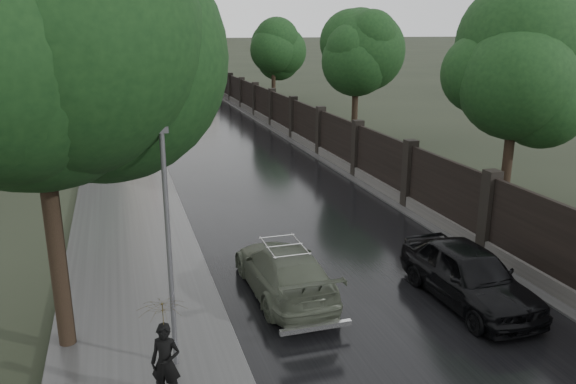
{
  "coord_description": "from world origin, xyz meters",
  "views": [
    {
      "loc": [
        -6.17,
        -8.9,
        6.84
      ],
      "look_at": [
        -0.82,
        8.51,
        1.5
      ],
      "focal_mm": 35.0,
      "sensor_mm": 36.0,
      "label": 1
    }
  ],
  "objects": [
    {
      "name": "tree_right_a",
      "position": [
        7.5,
        8.0,
        4.95
      ],
      "size": [
        4.08,
        4.08,
        7.01
      ],
      "color": "black",
      "rests_on": "ground"
    },
    {
      "name": "lamp_post",
      "position": [
        -5.4,
        1.5,
        2.67
      ],
      "size": [
        0.25,
        0.12,
        5.11
      ],
      "color": "#59595E",
      "rests_on": "ground"
    },
    {
      "name": "car_right_near",
      "position": [
        2.14,
        2.34,
        0.77
      ],
      "size": [
        1.92,
        4.54,
        1.53
      ],
      "primitive_type": "imported",
      "rotation": [
        0.0,
        0.0,
        0.02
      ],
      "color": "black",
      "rests_on": "ground"
    },
    {
      "name": "volga_sedan",
      "position": [
        -2.25,
        4.19,
        0.66
      ],
      "size": [
        1.96,
        4.62,
        1.33
      ],
      "primitive_type": "imported",
      "rotation": [
        0.0,
        0.0,
        3.16
      ],
      "color": "#434A3B",
      "rests_on": "ground"
    },
    {
      "name": "tree_left_far",
      "position": [
        -8.0,
        30.0,
        5.24
      ],
      "size": [
        4.25,
        4.25,
        7.39
      ],
      "color": "black",
      "rests_on": "ground"
    },
    {
      "name": "road",
      "position": [
        0.0,
        190.0,
        0.01
      ],
      "size": [
        8.0,
        420.0,
        0.02
      ],
      "primitive_type": "cube",
      "color": "black",
      "rests_on": "ground"
    },
    {
      "name": "fence_right",
      "position": [
        4.6,
        32.01,
        1.01
      ],
      "size": [
        0.45,
        75.72,
        2.7
      ],
      "color": "#383533",
      "rests_on": "ground"
    },
    {
      "name": "sidewalk_left",
      "position": [
        -6.0,
        190.0,
        0.08
      ],
      "size": [
        4.0,
        420.0,
        0.16
      ],
      "primitive_type": "cube",
      "color": "#2D2D2D",
      "rests_on": "ground"
    },
    {
      "name": "tree_right_b",
      "position": [
        7.5,
        22.0,
        4.95
      ],
      "size": [
        4.08,
        4.08,
        7.01
      ],
      "color": "black",
      "rests_on": "ground"
    },
    {
      "name": "tree_left_near",
      "position": [
        -7.6,
        3.0,
        6.42
      ],
      "size": [
        5.44,
        5.44,
        9.16
      ],
      "color": "black",
      "rests_on": "ground"
    },
    {
      "name": "verge_right",
      "position": [
        5.5,
        190.0,
        0.04
      ],
      "size": [
        3.0,
        420.0,
        0.08
      ],
      "primitive_type": "cube",
      "color": "#2D2D2D",
      "rests_on": "ground"
    },
    {
      "name": "tree_right_c",
      "position": [
        7.5,
        40.0,
        4.95
      ],
      "size": [
        4.08,
        4.08,
        7.01
      ],
      "color": "black",
      "rests_on": "ground"
    },
    {
      "name": "ground",
      "position": [
        0.0,
        0.0,
        0.0
      ],
      "size": [
        800.0,
        800.0,
        0.0
      ],
      "primitive_type": "plane",
      "color": "black",
      "rests_on": "ground"
    },
    {
      "name": "traffic_light",
      "position": [
        -4.3,
        24.99,
        2.4
      ],
      "size": [
        0.16,
        0.32,
        4.0
      ],
      "color": "#59595E",
      "rests_on": "ground"
    },
    {
      "name": "pedestrian_umbrella",
      "position": [
        -5.67,
        0.37,
        1.77
      ],
      "size": [
        1.2,
        1.21,
        2.42
      ],
      "rotation": [
        0.0,
        0.0,
        -0.43
      ],
      "color": "black",
      "rests_on": "sidewalk_left"
    }
  ]
}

